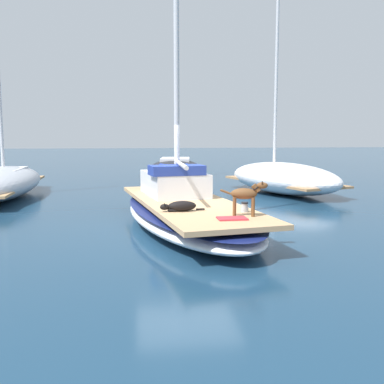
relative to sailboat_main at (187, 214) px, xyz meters
The scene contains 11 objects.
ground_plane 0.34m from the sailboat_main, ahead, with size 120.00×120.00×0.00m, color navy.
sailboat_main is the anchor object (origin of this frame).
mast_main 3.23m from the sailboat_main, 102.15° to the left, with size 0.14×2.27×6.31m.
cabin_house 1.30m from the sailboat_main, 100.66° to the left, with size 1.76×2.43×0.84m.
dog_black 1.50m from the sailboat_main, 101.93° to the right, with size 0.95×0.29×0.22m.
dog_brown 2.43m from the sailboat_main, 66.08° to the right, with size 0.93×0.33×0.70m.
deck_winch 2.00m from the sailboat_main, 58.57° to the right, with size 0.16×0.16×0.21m.
coiled_rope 1.19m from the sailboat_main, 109.64° to the right, with size 0.32×0.32×0.04m, color beige.
deck_towel 2.51m from the sailboat_main, 76.22° to the right, with size 0.56×0.36×0.03m, color #C6333D.
moored_boat_starboard_side 7.34m from the sailboat_main, 53.28° to the left, with size 4.29×6.29×7.88m.
moored_boat_far_astern 12.20m from the sailboat_main, 86.33° to the left, with size 3.57×7.63×7.29m.
Camera 1 is at (-1.22, -10.69, 2.29)m, focal length 42.09 mm.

